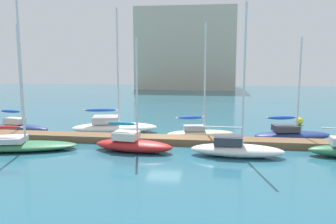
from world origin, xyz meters
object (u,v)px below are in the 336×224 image
object	(u,v)px
sailboat_6	(292,134)
mooring_buoy_yellow	(299,121)
sailboat_3	(133,143)
sailboat_5	(236,148)
harbor_building_distant	(187,50)
sailboat_4	(200,131)
sailboat_1	(18,143)
sailboat_0	(19,126)
sailboat_2	(114,126)

from	to	relation	value
sailboat_6	mooring_buoy_yellow	bearing A→B (deg)	60.59
sailboat_3	sailboat_5	distance (m)	6.75
sailboat_3	sailboat_6	distance (m)	12.17
mooring_buoy_yellow	harbor_building_distant	bearing A→B (deg)	108.33
sailboat_4	sailboat_1	bearing A→B (deg)	-166.28
sailboat_0	sailboat_6	distance (m)	21.95
sailboat_3	sailboat_0	bearing A→B (deg)	164.56
sailboat_5	mooring_buoy_yellow	bearing A→B (deg)	62.95
sailboat_4	sailboat_5	size ratio (longest dim) A/B	0.93
sailboat_0	sailboat_2	bearing A→B (deg)	15.10
sailboat_4	mooring_buoy_yellow	distance (m)	11.08
sailboat_1	sailboat_4	size ratio (longest dim) A/B	1.39
sailboat_0	sailboat_6	xyz separation A→B (m)	(21.95, 0.25, -0.08)
sailboat_0	sailboat_5	xyz separation A→B (m)	(17.52, -4.86, -0.04)
sailboat_1	sailboat_5	distance (m)	14.45
mooring_buoy_yellow	harbor_building_distant	size ratio (longest dim) A/B	0.03
sailboat_6	harbor_building_distant	bearing A→B (deg)	91.73
sailboat_5	mooring_buoy_yellow	xyz separation A→B (m)	(6.47, 11.65, -0.19)
sailboat_4	sailboat_6	bearing A→B (deg)	-12.59
sailboat_6	sailboat_3	bearing A→B (deg)	-168.76
sailboat_3	sailboat_5	xyz separation A→B (m)	(6.74, -0.30, -0.01)
sailboat_0	harbor_building_distant	size ratio (longest dim) A/B	0.44
sailboat_0	harbor_building_distant	distance (m)	50.97
sailboat_0	sailboat_4	bearing A→B (deg)	9.15
sailboat_0	sailboat_3	bearing A→B (deg)	-15.12
sailboat_2	sailboat_3	xyz separation A→B (m)	(2.96, -5.56, -0.04)
mooring_buoy_yellow	sailboat_2	bearing A→B (deg)	-160.29
sailboat_3	sailboat_6	size ratio (longest dim) A/B	0.97
sailboat_2	sailboat_4	distance (m)	7.21
sailboat_6	sailboat_0	bearing A→B (deg)	168.59
sailboat_1	sailboat_2	size ratio (longest dim) A/B	1.21
sailboat_1	mooring_buoy_yellow	bearing A→B (deg)	17.38
sailboat_4	sailboat_2	bearing A→B (deg)	162.97
sailboat_1	harbor_building_distant	distance (m)	55.72
sailboat_2	sailboat_5	distance (m)	11.34
sailboat_0	sailboat_1	bearing A→B (deg)	-52.26
sailboat_1	sailboat_2	world-z (taller)	sailboat_1
sailboat_2	sailboat_3	distance (m)	6.30
sailboat_3	mooring_buoy_yellow	size ratio (longest dim) A/B	10.55
sailboat_2	sailboat_3	size ratio (longest dim) A/B	1.37
sailboat_1	sailboat_2	bearing A→B (deg)	40.50
mooring_buoy_yellow	sailboat_0	bearing A→B (deg)	-164.19
sailboat_4	sailboat_6	size ratio (longest dim) A/B	1.15
sailboat_1	harbor_building_distant	bearing A→B (deg)	70.16
sailboat_4	sailboat_6	world-z (taller)	sailboat_4
sailboat_3	sailboat_6	bearing A→B (deg)	30.82
sailboat_3	sailboat_5	bearing A→B (deg)	4.98
sailboat_3	sailboat_5	world-z (taller)	sailboat_5
sailboat_3	harbor_building_distant	xyz separation A→B (m)	(-0.90, 53.96, 7.75)
sailboat_2	sailboat_3	bearing A→B (deg)	-74.09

